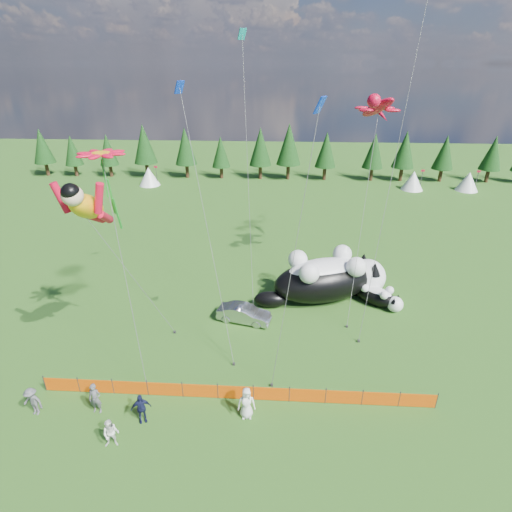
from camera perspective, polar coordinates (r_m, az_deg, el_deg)
The scene contains 18 objects.
ground at distance 26.12m, azimuth -2.20°, elevation -15.05°, with size 160.00×160.00×0.00m, color #163C0B.
safety_fence at distance 23.59m, azimuth -2.94°, elevation -18.88°, with size 22.06×0.06×1.10m.
tree_line at distance 66.00m, azimuth 1.55°, elevation 14.33°, with size 90.00×4.00×8.00m, color black, non-canonical shape.
festival_tents at distance 62.31m, azimuth 11.70°, elevation 10.67°, with size 50.00×3.20×2.80m, color white, non-canonical shape.
cat_large at distance 32.01m, azimuth 10.48°, elevation -3.03°, with size 10.65×6.25×3.96m.
cat_small at distance 32.59m, azimuth 17.06°, elevation -5.47°, with size 3.87×3.36×1.65m.
car at distance 29.37m, azimuth -1.72°, elevation -8.24°, with size 1.37×3.92×1.29m, color #AEAEB3.
spectator_a at distance 24.22m, azimuth -21.99°, elevation -18.36°, with size 0.68×0.45×1.86m, color #525256.
spectator_b at distance 22.41m, azimuth -20.01°, elevation -22.72°, with size 0.80×0.47×1.65m, color white.
spectator_c at distance 23.03m, azimuth -16.11°, elevation -20.17°, with size 1.04×0.53×1.77m, color #15193C.
spectator_d at distance 25.51m, azimuth -29.30°, elevation -17.69°, with size 1.12×0.58×1.74m, color #525256.
spectator_e at distance 22.39m, azimuth -1.38°, elevation -20.26°, with size 0.93×0.61×1.91m, color white.
superhero_kite at distance 22.80m, azimuth -23.02°, elevation 6.53°, with size 5.12×5.51×12.61m.
gecko_kite at distance 33.24m, azimuth 16.95°, elevation 19.61°, with size 4.72×11.96×16.45m.
flower_kite at distance 23.19m, azimuth -21.20°, elevation 13.04°, with size 3.74×5.33×13.34m.
diamond_kite_a at distance 27.51m, azimuth -10.59°, elevation 21.33°, with size 4.39×8.13×17.74m.
diamond_kite_c at distance 19.26m, azimuth 8.78°, elevation 18.70°, with size 2.27×1.94×16.21m.
diamond_kite_d at distance 30.82m, azimuth -1.89°, elevation 27.17°, with size 1.70×6.87×20.05m.
Camera 1 is at (2.15, -19.66, 17.06)m, focal length 28.00 mm.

